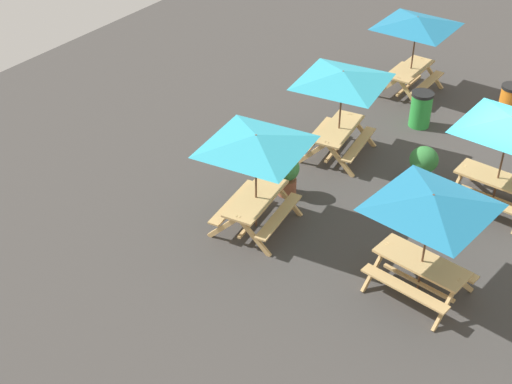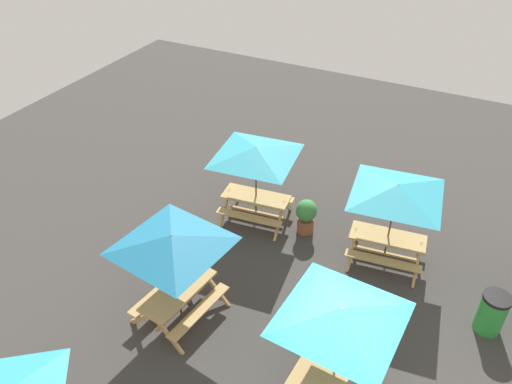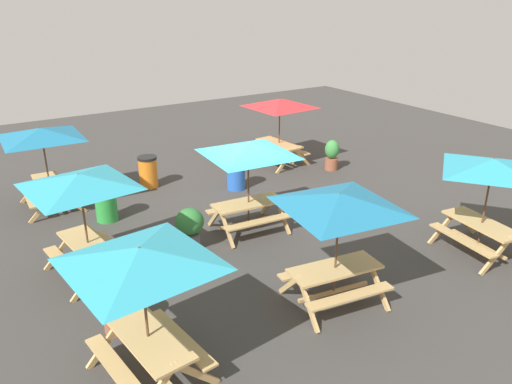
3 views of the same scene
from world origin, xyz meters
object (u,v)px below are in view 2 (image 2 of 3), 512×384
Objects in this scene: potted_plant_2 at (354,305)px; picnic_table_1 at (256,157)px; picnic_table_6 at (396,196)px; trash_bin_green at (492,313)px; picnic_table_5 at (173,247)px; picnic_table_0 at (341,320)px; potted_plant_0 at (306,215)px.

picnic_table_1 is at bearing 146.27° from potted_plant_2.
picnic_table_1 is at bearing 172.27° from picnic_table_6.
potted_plant_2 reaches higher than trash_bin_green.
potted_plant_2 is at bearing -40.54° from picnic_table_1.
picnic_table_1 is at bearing 169.49° from trash_bin_green.
picnic_table_5 is 6.80m from trash_bin_green.
picnic_table_6 reaches higher than potted_plant_2.
picnic_table_6 is at bearing 156.49° from trash_bin_green.
picnic_table_0 is 2.19m from potted_plant_2.
trash_bin_green is at bearing -58.91° from picnic_table_5.
picnic_table_5 is 2.86× the size of trash_bin_green.
picnic_table_6 is 2.74× the size of potted_plant_2.
picnic_table_5 is 3.99m from potted_plant_2.
picnic_table_5 is 1.00× the size of picnic_table_6.
trash_bin_green is at bearing -30.70° from picnic_table_6.
picnic_table_5 is at bearing -109.64° from potted_plant_0.
picnic_table_1 is 2.02m from potted_plant_0.
trash_bin_green is at bearing -14.75° from potted_plant_0.
potted_plant_2 is at bearing -49.63° from potted_plant_0.
potted_plant_2 is at bearing -99.81° from picnic_table_6.
potted_plant_2 is (-2.64, -1.19, 0.11)m from trash_bin_green.
picnic_table_1 is at bearing -175.87° from potted_plant_0.
potted_plant_0 is at bearing -2.68° from picnic_table_1.
trash_bin_green is at bearing 24.30° from potted_plant_2.
picnic_table_5 is 2.80× the size of potted_plant_0.
picnic_table_5 is 2.74× the size of potted_plant_2.
picnic_table_6 is 2.61m from potted_plant_0.
trash_bin_green is (6.13, -1.14, -1.49)m from picnic_table_1.
picnic_table_6 is (3.55, 3.73, 0.00)m from picnic_table_5.
picnic_table_0 is at bearing -85.26° from potted_plant_2.
picnic_table_5 is at bearing -157.37° from potted_plant_2.
picnic_table_0 is 4.89m from potted_plant_0.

